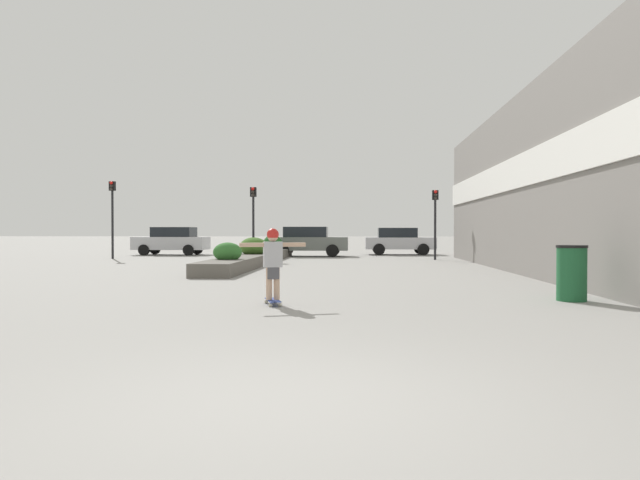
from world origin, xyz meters
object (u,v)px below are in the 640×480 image
Objects in this scene: car_center_right at (308,241)px; car_rightmost at (525,241)px; traffic_light_far_left at (112,207)px; traffic_light_right at (435,212)px; car_center_left at (399,241)px; trash_bin at (572,273)px; skateboard at (273,301)px; skateboarder at (273,257)px; car_leftmost at (172,241)px; traffic_light_left at (253,210)px.

car_center_right is 12.52m from car_rightmost.
traffic_light_right is at bearing -0.24° from traffic_light_far_left.
trash_bin is at bearing 4.49° from car_center_left.
skateboarder reaches higher than skateboard.
traffic_light_far_left reaches higher than skateboarder.
car_rightmost is 1.03× the size of traffic_light_far_left.
trash_bin is at bearing -144.57° from car_leftmost.
car_leftmost is 8.02m from car_center_right.
car_rightmost is at bearing 24.19° from traffic_light_left.
skateboard is 0.69× the size of trash_bin.
skateboard is at bearing 154.23° from car_rightmost.
traffic_light_right is 15.59m from traffic_light_far_left.
trash_bin is 20.35m from car_center_right.
car_rightmost is (11.10, 22.99, 0.74)m from skateboard.
traffic_light_left is (-3.40, 16.48, 2.27)m from skateboard.
traffic_light_right is (8.57, 0.31, -0.10)m from traffic_light_left.
traffic_light_left is at bearing 120.19° from trash_bin.
traffic_light_far_left reaches higher than car_leftmost.
traffic_light_far_left is (-10.42, 16.85, 2.48)m from skateboard.
trash_bin is 18.04m from traffic_light_left.
car_leftmost is 1.08× the size of traffic_light_far_left.
car_leftmost is 12.98m from car_center_left.
car_center_right is (-1.10, 20.18, 0.76)m from skateboard.
skateboarder is (0.00, 0.00, 0.81)m from skateboard.
car_center_left is 7.18m from car_rightmost.
skateboard is 0.18× the size of car_center_right.
trash_bin is at bearing -88.35° from traffic_light_right.
car_rightmost is 1.14× the size of traffic_light_left.
traffic_light_far_left is at bearing 176.98° from traffic_light_left.
traffic_light_far_left is at bearing 104.15° from skateboard.
skateboard is at bearing -58.28° from traffic_light_far_left.
skateboarder is at bearing 0.00° from skateboard.
traffic_light_left is at bearing -49.65° from car_center_left.
trash_bin is 0.27× the size of car_rightmost.
skateboarder is at bearing -170.22° from trash_bin.
traffic_light_left is at bearing -31.86° from car_center_right.
traffic_light_far_left reaches higher than traffic_light_right.
car_center_left reaches higher than trash_bin.
skateboard is 0.18× the size of car_leftmost.
traffic_light_right reaches higher than trash_bin.
trash_bin reaches higher than skateboard.
traffic_light_left reaches higher than car_leftmost.
car_center_right is at bearing 58.14° from traffic_light_left.
traffic_light_left is (-2.30, -3.69, 1.51)m from car_center_right.
trash_bin is (5.63, 0.97, 0.47)m from skateboard.
car_leftmost reaches higher than car_center_left.
car_center_right is 10.04m from traffic_light_far_left.
traffic_light_left is (-7.32, -6.22, 1.53)m from car_center_left.
car_rightmost reaches higher than skateboard.
skateboarder is 23.34m from car_leftmost.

